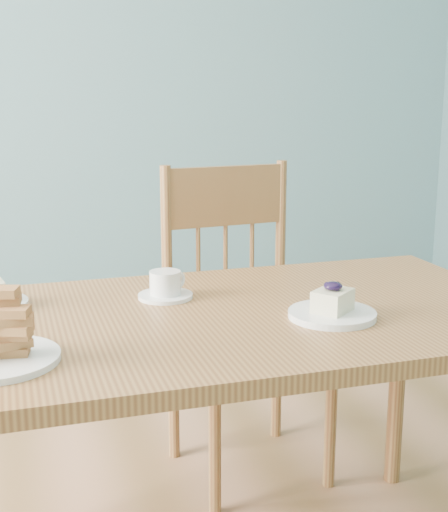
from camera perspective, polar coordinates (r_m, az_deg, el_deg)
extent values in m
cube|color=slate|center=(4.02, -15.15, 15.76)|extent=(5.00, 0.01, 2.70)
cube|color=olive|center=(1.54, 1.62, -5.04)|extent=(1.27, 0.73, 0.04)
cylinder|color=olive|center=(2.15, 13.70, -9.60)|extent=(0.05, 0.05, 0.64)
cube|color=olive|center=(2.10, 2.06, -6.46)|extent=(0.46, 0.45, 0.04)
cylinder|color=olive|center=(1.98, -0.74, -14.84)|extent=(0.03, 0.03, 0.41)
cylinder|color=olive|center=(2.13, 8.53, -12.90)|extent=(0.03, 0.03, 0.41)
cylinder|color=olive|center=(2.27, -4.06, -11.09)|extent=(0.03, 0.03, 0.41)
cylinder|color=olive|center=(2.40, 4.24, -9.70)|extent=(0.03, 0.03, 0.41)
cylinder|color=olive|center=(2.12, -4.61, 0.91)|extent=(0.03, 0.03, 0.47)
cylinder|color=olive|center=(2.27, 4.55, 1.70)|extent=(0.03, 0.03, 0.47)
cube|color=olive|center=(2.17, 0.12, 4.83)|extent=(0.36, 0.06, 0.18)
cylinder|color=olive|center=(2.18, -2.06, -1.32)|extent=(0.01, 0.01, 0.28)
cylinder|color=olive|center=(2.21, 0.12, -1.10)|extent=(0.01, 0.01, 0.28)
cylinder|color=olive|center=(2.25, 2.24, -0.87)|extent=(0.01, 0.01, 0.28)
cylinder|color=white|center=(1.50, 8.64, -4.64)|extent=(0.18, 0.18, 0.01)
cube|color=beige|center=(1.49, 8.68, -3.55)|extent=(0.10, 0.10, 0.05)
ellipsoid|color=black|center=(1.48, 8.72, -2.38)|extent=(0.04, 0.04, 0.02)
sphere|color=black|center=(1.49, 9.04, -2.33)|extent=(0.02, 0.02, 0.02)
sphere|color=black|center=(1.49, 8.27, -2.36)|extent=(0.02, 0.02, 0.02)
sphere|color=black|center=(1.48, 9.01, -2.50)|extent=(0.02, 0.02, 0.02)
cylinder|color=white|center=(1.63, -4.71, -3.19)|extent=(0.12, 0.12, 0.01)
cylinder|color=white|center=(1.62, -4.73, -2.14)|extent=(0.09, 0.09, 0.05)
cylinder|color=olive|center=(1.61, -4.74, -1.41)|extent=(0.06, 0.06, 0.00)
torus|color=white|center=(1.64, -3.72, -1.93)|extent=(0.04, 0.02, 0.04)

